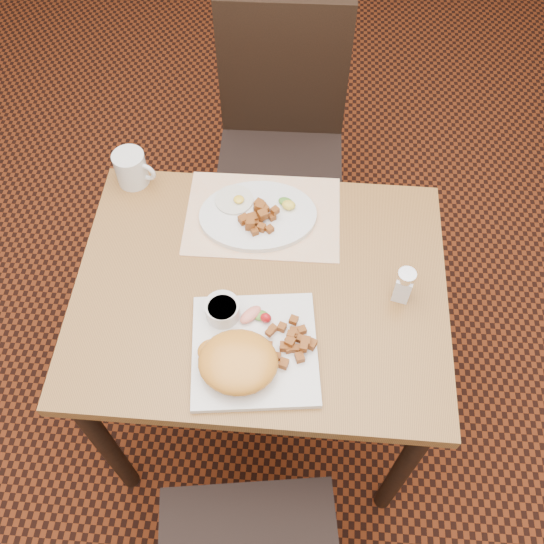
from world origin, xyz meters
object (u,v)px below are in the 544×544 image
at_px(coffee_mug, 132,168).
at_px(table, 261,309).
at_px(chair_far, 281,137).
at_px(plate_square, 255,350).
at_px(salt_shaker, 404,285).
at_px(plate_oval, 258,216).

bearing_deg(coffee_mug, table, -39.93).
xyz_separation_m(chair_far, plate_square, (0.00, -0.90, 0.22)).
height_order(chair_far, salt_shaker, chair_far).
distance_m(plate_square, salt_shaker, 0.38).
bearing_deg(chair_far, table, 88.50).
bearing_deg(coffee_mug, plate_oval, -16.60).
xyz_separation_m(chair_far, salt_shaker, (0.33, -0.72, 0.26)).
xyz_separation_m(salt_shaker, coffee_mug, (-0.71, 0.31, -0.00)).
distance_m(plate_square, coffee_mug, 0.61).
relative_size(chair_far, salt_shaker, 9.70).
bearing_deg(chair_far, plate_square, 88.71).
xyz_separation_m(plate_oval, coffee_mug, (-0.35, 0.10, 0.04)).
relative_size(chair_far, plate_oval, 3.19).
distance_m(chair_far, plate_oval, 0.56).
distance_m(table, plate_oval, 0.24).
height_order(plate_oval, salt_shaker, salt_shaker).
height_order(plate_square, plate_oval, plate_oval).
bearing_deg(chair_far, plate_oval, 85.74).
bearing_deg(coffee_mug, plate_square, -52.37).
bearing_deg(table, coffee_mug, 140.07).
distance_m(salt_shaker, coffee_mug, 0.77).
bearing_deg(coffee_mug, salt_shaker, -23.82).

